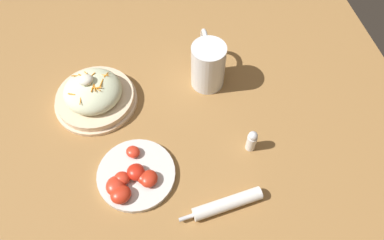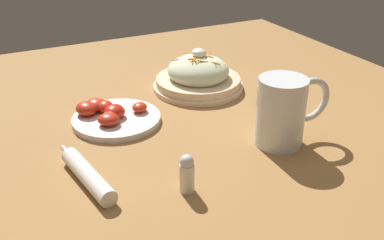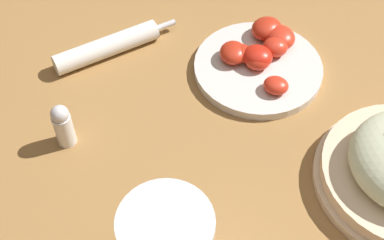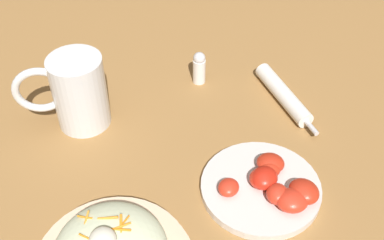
% 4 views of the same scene
% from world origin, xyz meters
% --- Properties ---
extents(ground_plane, '(1.43, 1.43, 0.00)m').
position_xyz_m(ground_plane, '(0.00, 0.00, 0.00)').
color(ground_plane, '#9E703D').
extents(salad_plate, '(0.24, 0.24, 0.11)m').
position_xyz_m(salad_plate, '(0.19, -0.15, 0.04)').
color(salad_plate, beige).
rests_on(salad_plate, ground_plane).
extents(beer_mug, '(0.10, 0.17, 0.14)m').
position_xyz_m(beer_mug, '(-0.14, -0.17, 0.06)').
color(beer_mug, white).
rests_on(beer_mug, ground_plane).
extents(napkin_roll, '(0.21, 0.06, 0.03)m').
position_xyz_m(napkin_roll, '(-0.11, 0.22, 0.02)').
color(napkin_roll, white).
rests_on(napkin_roll, ground_plane).
extents(tomato_plate, '(0.20, 0.20, 0.04)m').
position_xyz_m(tomato_plate, '(0.10, 0.11, 0.02)').
color(tomato_plate, silver).
rests_on(tomato_plate, ground_plane).
extents(salt_shaker, '(0.03, 0.03, 0.07)m').
position_xyz_m(salt_shaker, '(-0.21, 0.07, 0.04)').
color(salt_shaker, white).
rests_on(salt_shaker, ground_plane).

